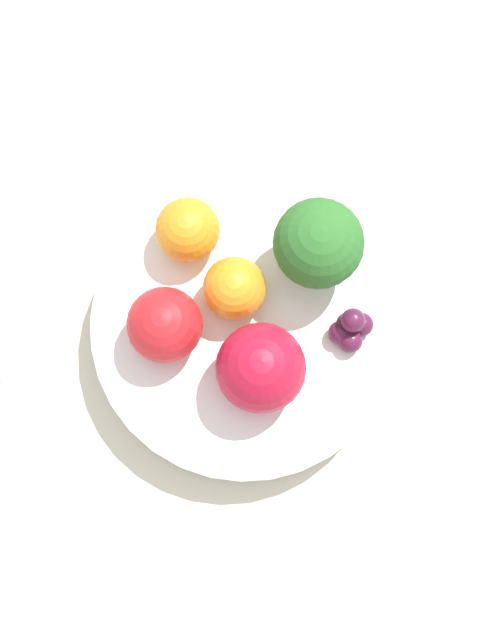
% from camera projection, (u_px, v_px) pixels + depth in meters
% --- Properties ---
extents(ground_plane, '(6.00, 6.00, 0.00)m').
position_uv_depth(ground_plane, '(240.00, 338.00, 0.61)').
color(ground_plane, gray).
extents(table_surface, '(1.20, 1.20, 0.02)m').
position_uv_depth(table_surface, '(240.00, 336.00, 0.60)').
color(table_surface, beige).
rests_on(table_surface, ground_plane).
extents(bowl, '(0.19, 0.19, 0.03)m').
position_uv_depth(bowl, '(240.00, 328.00, 0.57)').
color(bowl, white).
rests_on(bowl, table_surface).
extents(broccoli, '(0.05, 0.05, 0.07)m').
position_uv_depth(broccoli, '(313.00, 244.00, 0.53)').
color(broccoli, '#99C17A').
rests_on(broccoli, bowl).
extents(apple_red, '(0.05, 0.05, 0.05)m').
position_uv_depth(apple_red, '(159.00, 325.00, 0.53)').
color(apple_red, red).
rests_on(apple_red, bowl).
extents(apple_green, '(0.05, 0.05, 0.05)m').
position_uv_depth(apple_green, '(255.00, 368.00, 0.52)').
color(apple_green, '#B7142D').
rests_on(apple_green, bowl).
extents(orange_front, '(0.04, 0.04, 0.04)m').
position_uv_depth(orange_front, '(182.00, 230.00, 0.55)').
color(orange_front, orange).
rests_on(orange_front, bowl).
extents(orange_back, '(0.04, 0.04, 0.04)m').
position_uv_depth(orange_back, '(229.00, 288.00, 0.54)').
color(orange_back, orange).
rests_on(orange_back, bowl).
extents(grape_cluster, '(0.03, 0.03, 0.03)m').
position_uv_depth(grape_cluster, '(345.00, 330.00, 0.55)').
color(grape_cluster, '#511938').
rests_on(grape_cluster, bowl).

